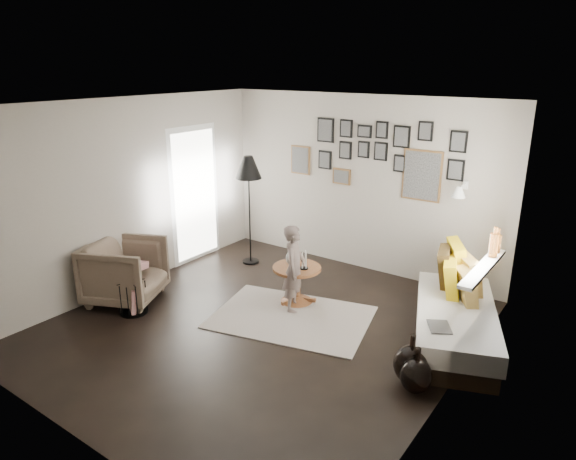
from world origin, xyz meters
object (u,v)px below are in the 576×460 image
Objects in this scene: pedestal_table at (297,286)px; child at (294,268)px; demijohn_small at (416,375)px; demijohn_large at (411,364)px; floor_lamp at (249,171)px; magazine_basket at (132,298)px; armchair at (125,271)px; vase at (293,255)px; daybed at (458,316)px.

pedestal_table is 0.40m from child.
pedestal_table reaches higher than demijohn_small.
floor_lamp is at bearing 154.87° from demijohn_large.
floor_lamp reaches higher than magazine_basket.
child is at bearing -64.03° from pedestal_table.
armchair is (-1.87, -1.26, 0.18)m from pedestal_table.
magazine_basket is (0.36, -0.19, -0.21)m from armchair.
demijohn_small reaches higher than magazine_basket.
vase is at bearing -28.60° from floor_lamp.
magazine_basket is at bearing -143.23° from armchair.
floor_lamp is at bearing 38.19° from child.
demijohn_large is at bearing -22.75° from vase.
pedestal_table is 2.26m from armchair.
magazine_basket is at bearing -134.11° from vase.
child is at bearing 38.11° from magazine_basket.
demijohn_small is (2.11, -0.96, -0.46)m from vase.
vase is 2.22m from demijohn_large.
daybed is at bearing 7.53° from pedestal_table.
armchair reaches higher than pedestal_table.
magazine_basket is at bearing -174.76° from daybed.
pedestal_table is 2.00m from floor_lamp.
daybed is at bearing 84.57° from demijohn_large.
pedestal_table reaches higher than magazine_basket.
floor_lamp reaches higher than child.
pedestal_table is at bearing 6.20° from child.
vase is 2.37m from demijohn_small.
daybed is 1.85× the size of child.
vase is 0.50× the size of armchair.
floor_lamp is 3.24× the size of demijohn_large.
vase is 2.21m from armchair.
demijohn_large reaches higher than pedestal_table.
pedestal_table is 0.70× the size of armchair.
daybed is (2.12, 0.25, -0.34)m from vase.
pedestal_table is at bearing 156.91° from demijohn_large.
daybed is at bearing -96.30° from child.
magazine_basket is (-1.51, -1.45, -0.02)m from pedestal_table.
demijohn_large is at bearing -25.13° from floor_lamp.
floor_lamp is 2.53m from magazine_basket.
armchair is 2.31m from floor_lamp.
pedestal_table is at bearing -81.23° from armchair.
floor_lamp is at bearing -38.65° from armchair.
child is at bearing -86.76° from armchair.
demijohn_large is (3.32, -1.56, -1.26)m from floor_lamp.
demijohn_large is at bearing -116.11° from daybed.
floor_lamp is at bearing 153.89° from demijohn_small.
demijohn_large is (1.93, -0.82, -0.03)m from pedestal_table.
child is (0.18, -0.22, -0.07)m from vase.
child reaches higher than magazine_basket.
vase is at bearing 45.89° from magazine_basket.
child reaches higher than demijohn_small.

